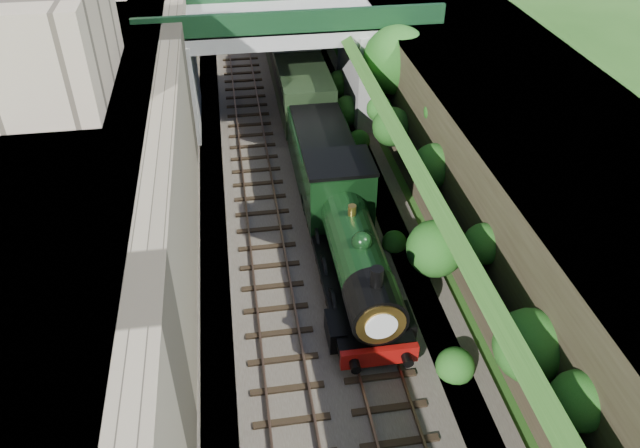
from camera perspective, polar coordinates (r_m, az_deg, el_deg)
The scene contains 13 objects.
trackbed at distance 34.89m, azimuth -2.83°, elevation 7.00°, with size 10.00×90.00×0.20m, color #473F38.
retaining_wall at distance 33.32m, azimuth -12.63°, elevation 11.25°, with size 1.00×90.00×7.00m, color #756B56.
street_plateau_left at distance 33.76m, azimuth -18.63°, elevation 10.54°, with size 6.00×90.00×7.00m, color #262628.
street_plateau_right at distance 35.66m, azimuth 12.72°, elevation 12.25°, with size 8.00×90.00×6.25m, color #262628.
embankment_slope at distance 31.53m, azimuth 6.83°, elevation 8.69°, with size 4.19×90.00×6.36m.
track_left at distance 34.70m, azimuth -6.14°, elevation 6.93°, with size 2.50×90.00×0.20m.
track_right at distance 34.94m, azimuth -0.87°, elevation 7.37°, with size 2.50×90.00×0.20m.
road_bridge at distance 36.93m, azimuth -2.25°, elevation 15.52°, with size 16.00×6.40×7.25m.
building_near at distance 26.44m, azimuth -23.52°, elevation 15.53°, with size 4.00×8.00×4.00m, color gray.
tree at distance 34.10m, azimuth 7.15°, elevation 14.51°, with size 3.60×3.80×6.60m.
locomotive at distance 24.58m, azimuth 2.92°, elevation -2.00°, with size 3.10×10.23×3.83m.
tender at distance 30.74m, azimuth 0.20°, elevation 5.99°, with size 2.70×6.00×3.05m.
coach_front at distance 41.86m, azimuth -2.62°, elevation 15.08°, with size 2.90×18.00×3.70m.
Camera 1 is at (-3.03, -10.34, 17.05)m, focal length 35.00 mm.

